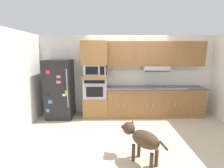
# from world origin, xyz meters

# --- Properties ---
(ground_plane) EXTENTS (9.60, 9.60, 0.00)m
(ground_plane) POSITION_xyz_m (0.00, 0.00, 0.00)
(ground_plane) COLOR beige
(back_kitchen_wall) EXTENTS (6.20, 0.12, 2.50)m
(back_kitchen_wall) POSITION_xyz_m (0.00, 1.11, 1.25)
(back_kitchen_wall) COLOR silver
(back_kitchen_wall) RESTS_ON ground
(side_panel_left) EXTENTS (0.12, 7.10, 2.50)m
(side_panel_left) POSITION_xyz_m (-2.80, 0.00, 1.25)
(side_panel_left) COLOR silver
(side_panel_left) RESTS_ON ground
(refrigerator) EXTENTS (0.76, 0.73, 1.76)m
(refrigerator) POSITION_xyz_m (-2.08, 0.68, 0.88)
(refrigerator) COLOR black
(refrigerator) RESTS_ON ground
(oven_base_cabinet) EXTENTS (0.74, 0.62, 0.60)m
(oven_base_cabinet) POSITION_xyz_m (-1.00, 0.75, 0.30)
(oven_base_cabinet) COLOR #996638
(oven_base_cabinet) RESTS_ON ground
(built_in_oven) EXTENTS (0.70, 0.62, 0.60)m
(built_in_oven) POSITION_xyz_m (-1.00, 0.75, 0.90)
(built_in_oven) COLOR #A8AAAF
(built_in_oven) RESTS_ON oven_base_cabinet
(appliance_mid_shelf) EXTENTS (0.74, 0.62, 0.10)m
(appliance_mid_shelf) POSITION_xyz_m (-1.00, 0.75, 1.25)
(appliance_mid_shelf) COLOR #996638
(appliance_mid_shelf) RESTS_ON built_in_oven
(microwave) EXTENTS (0.64, 0.54, 0.32)m
(microwave) POSITION_xyz_m (-1.00, 0.75, 1.46)
(microwave) COLOR #A8AAAF
(microwave) RESTS_ON appliance_mid_shelf
(appliance_upper_cabinet) EXTENTS (0.74, 0.62, 0.68)m
(appliance_upper_cabinet) POSITION_xyz_m (-1.00, 0.75, 1.96)
(appliance_upper_cabinet) COLOR #996638
(appliance_upper_cabinet) RESTS_ON microwave
(lower_cabinet_run) EXTENTS (2.95, 0.63, 0.88)m
(lower_cabinet_run) POSITION_xyz_m (0.84, 0.75, 0.44)
(lower_cabinet_run) COLOR #996638
(lower_cabinet_run) RESTS_ON ground
(countertop_slab) EXTENTS (2.99, 0.64, 0.04)m
(countertop_slab) POSITION_xyz_m (0.84, 0.75, 0.90)
(countertop_slab) COLOR #4C4C51
(countertop_slab) RESTS_ON lower_cabinet_run
(backsplash_panel) EXTENTS (2.99, 0.02, 0.50)m
(backsplash_panel) POSITION_xyz_m (0.84, 1.04, 1.17)
(backsplash_panel) COLOR white
(backsplash_panel) RESTS_ON countertop_slab
(upper_cabinet_with_hood) EXTENTS (2.95, 0.48, 0.88)m
(upper_cabinet_with_hood) POSITION_xyz_m (0.84, 0.87, 1.90)
(upper_cabinet_with_hood) COLOR #996638
(upper_cabinet_with_hood) RESTS_ON backsplash_panel
(screwdriver) EXTENTS (0.13, 0.12, 0.03)m
(screwdriver) POSITION_xyz_m (1.12, 0.73, 0.93)
(screwdriver) COLOR blue
(screwdriver) RESTS_ON countertop_slab
(dog) EXTENTS (0.74, 0.75, 0.70)m
(dog) POSITION_xyz_m (0.01, -1.47, 0.47)
(dog) COLOR #473323
(dog) RESTS_ON ground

